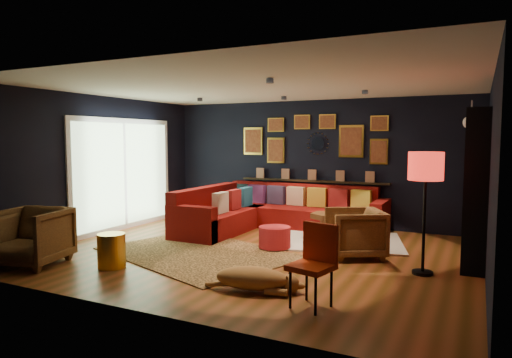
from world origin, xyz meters
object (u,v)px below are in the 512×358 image
at_px(pouf, 275,237).
at_px(orange_chair, 315,258).
at_px(gold_stool, 112,251).
at_px(coffee_table, 335,219).
at_px(floor_lamp, 426,172).
at_px(armchair_left, 31,234).
at_px(dog, 252,274).
at_px(sectional, 268,213).
at_px(armchair_right, 355,231).

bearing_deg(pouf, orange_chair, -56.51).
bearing_deg(orange_chair, gold_stool, -169.30).
bearing_deg(coffee_table, pouf, -124.35).
bearing_deg(orange_chair, floor_lamp, 75.55).
height_order(gold_stool, orange_chair, orange_chair).
bearing_deg(armchair_left, orange_chair, -9.86).
bearing_deg(armchair_left, pouf, 27.83).
bearing_deg(orange_chair, coffee_table, 115.88).
xyz_separation_m(orange_chair, dog, (-0.82, 0.13, -0.32)).
relative_size(gold_stool, dog, 0.40).
distance_m(floor_lamp, dog, 2.64).
relative_size(orange_chair, dog, 0.74).
xyz_separation_m(armchair_left, gold_stool, (1.11, 0.42, -0.21)).
xyz_separation_m(sectional, floor_lamp, (3.11, -1.86, 1.05)).
bearing_deg(gold_stool, orange_chair, -2.78).
height_order(sectional, orange_chair, orange_chair).
xyz_separation_m(coffee_table, pouf, (-0.71, -1.04, -0.19)).
bearing_deg(dog, armchair_right, 59.73).
relative_size(pouf, orange_chair, 0.59).
bearing_deg(armchair_left, coffee_table, 31.49).
height_order(coffee_table, floor_lamp, floor_lamp).
height_order(armchair_left, gold_stool, armchair_left).
xyz_separation_m(pouf, armchair_right, (1.30, 0.08, 0.21)).
height_order(sectional, dog, sectional).
distance_m(armchair_left, gold_stool, 1.20).
height_order(pouf, floor_lamp, floor_lamp).
distance_m(sectional, orange_chair, 4.21).
xyz_separation_m(gold_stool, dog, (2.21, -0.02, -0.03)).
xyz_separation_m(pouf, gold_stool, (-1.62, -1.98, 0.04)).
distance_m(coffee_table, gold_stool, 3.82).
relative_size(sectional, dog, 2.83).
xyz_separation_m(armchair_left, dog, (3.31, 0.40, -0.24)).
xyz_separation_m(armchair_right, orange_chair, (0.12, -2.21, 0.12)).
bearing_deg(orange_chair, armchair_right, 106.46).
height_order(sectional, gold_stool, sectional).
height_order(armchair_left, floor_lamp, floor_lamp).
height_order(pouf, armchair_right, armchair_right).
bearing_deg(sectional, coffee_table, -15.52).
distance_m(armchair_left, dog, 3.34).
bearing_deg(sectional, armchair_right, -33.51).
distance_m(sectional, gold_stool, 3.54).
relative_size(armchair_right, gold_stool, 1.70).
distance_m(pouf, floor_lamp, 2.64).
xyz_separation_m(armchair_right, floor_lamp, (1.03, -0.48, 0.96)).
distance_m(gold_stool, floor_lamp, 4.40).
xyz_separation_m(sectional, gold_stool, (-0.83, -3.44, -0.08)).
bearing_deg(orange_chair, pouf, 136.97).
bearing_deg(armchair_right, armchair_left, -87.21).
distance_m(pouf, armchair_right, 1.31).
bearing_deg(armchair_right, orange_chair, -25.93).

